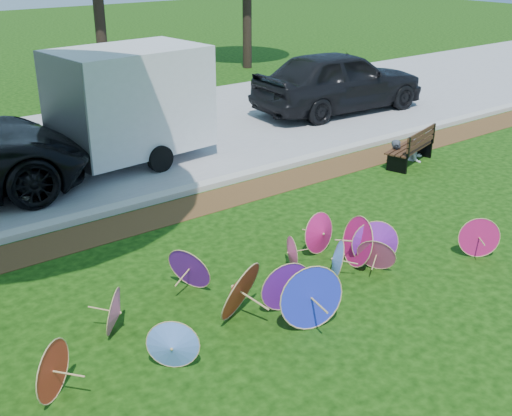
# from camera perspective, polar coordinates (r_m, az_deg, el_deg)

# --- Properties ---
(ground) EXTENTS (90.00, 90.00, 0.00)m
(ground) POSITION_cam_1_polar(r_m,az_deg,el_deg) (8.84, 5.44, -10.16)
(ground) COLOR black
(ground) RESTS_ON ground
(mulch_strip) EXTENTS (90.00, 1.00, 0.01)m
(mulch_strip) POSITION_cam_1_polar(r_m,az_deg,el_deg) (12.10, -9.14, -0.85)
(mulch_strip) COLOR #472D16
(mulch_strip) RESTS_ON ground
(curb) EXTENTS (90.00, 0.30, 0.12)m
(curb) POSITION_cam_1_polar(r_m,az_deg,el_deg) (12.66, -10.70, 0.39)
(curb) COLOR #B7B5AD
(curb) RESTS_ON ground
(street) EXTENTS (90.00, 8.00, 0.01)m
(street) POSITION_cam_1_polar(r_m,az_deg,el_deg) (16.30, -17.50, 4.59)
(street) COLOR gray
(street) RESTS_ON ground
(parasol_pile) EXTENTS (7.49, 2.60, 0.92)m
(parasol_pile) POSITION_cam_1_polar(r_m,az_deg,el_deg) (9.16, 2.74, -6.01)
(parasol_pile) COLOR #BA165F
(parasol_pile) RESTS_ON ground
(dark_pickup) EXTENTS (5.56, 2.60, 1.84)m
(dark_pickup) POSITION_cam_1_polar(r_m,az_deg,el_deg) (19.59, 7.40, 11.15)
(dark_pickup) COLOR black
(dark_pickup) RESTS_ON ground
(cargo_trailer) EXTENTS (3.45, 2.35, 2.90)m
(cargo_trailer) POSITION_cam_1_polar(r_m,az_deg,el_deg) (14.98, -11.07, 9.44)
(cargo_trailer) COLOR silver
(cargo_trailer) RESTS_ON ground
(park_bench) EXTENTS (1.69, 1.02, 0.82)m
(park_bench) POSITION_cam_1_polar(r_m,az_deg,el_deg) (15.19, 13.45, 5.35)
(park_bench) COLOR black
(park_bench) RESTS_ON ground
(person_left) EXTENTS (0.50, 0.41, 1.19)m
(person_left) POSITION_cam_1_polar(r_m,az_deg,el_deg) (14.90, 12.51, 5.85)
(person_left) COLOR #353C49
(person_left) RESTS_ON ground
(person_right) EXTENTS (0.55, 0.46, 1.00)m
(person_right) POSITION_cam_1_polar(r_m,az_deg,el_deg) (15.46, 14.17, 5.92)
(person_right) COLOR silver
(person_right) RESTS_ON ground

